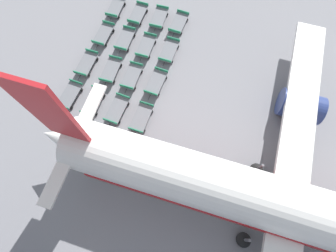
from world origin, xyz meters
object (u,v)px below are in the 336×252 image
Objects in this scene: baggage_dolly_row_far_col_c at (156,82)px; baggage_dolly_row_near_col_c at (87,64)px; baggage_dolly_row_near_col_b at (104,34)px; baggage_dolly_row_far_col_b at (169,51)px; baggage_dolly_row_mid_b_col_a at (159,18)px; baggage_dolly_row_far_col_a at (179,23)px; baggage_dolly_row_near_col_d at (70,95)px; baggage_dolly_row_mid_a_col_b at (125,39)px; baggage_dolly_row_mid_b_col_c at (132,76)px; airplane at (305,213)px; baggage_dolly_row_mid_a_col_a at (138,14)px; baggage_dolly_row_mid_a_col_c at (111,70)px; baggage_dolly_row_mid_a_col_d at (93,102)px; baggage_dolly_row_mid_b_col_b at (146,46)px; baggage_dolly_row_near_col_a at (116,7)px; baggage_dolly_row_mid_b_col_d at (117,109)px; baggage_dolly_row_far_col_d at (141,118)px.

baggage_dolly_row_near_col_c is at bearing -93.50° from baggage_dolly_row_far_col_c.
baggage_dolly_row_far_col_b is (0.45, 7.74, 0.00)m from baggage_dolly_row_near_col_b.
baggage_dolly_row_mid_b_col_a and baggage_dolly_row_far_col_a have the same top height.
baggage_dolly_row_near_col_d and baggage_dolly_row_mid_a_col_b have the same top height.
baggage_dolly_row_near_col_d is at bearing -56.25° from baggage_dolly_row_mid_b_col_c.
baggage_dolly_row_near_col_c is 1.00× the size of baggage_dolly_row_far_col_b.
baggage_dolly_row_mid_a_col_a is at bearing -134.55° from airplane.
baggage_dolly_row_mid_a_col_c and baggage_dolly_row_far_col_a have the same top height.
baggage_dolly_row_mid_b_col_b is (-7.92, 3.30, 0.00)m from baggage_dolly_row_mid_a_col_d.
baggage_dolly_row_far_col_c is at bearing 39.46° from baggage_dolly_row_near_col_a.
airplane is 21.04m from baggage_dolly_row_mid_a_col_d.
baggage_dolly_row_near_col_b is 1.01× the size of baggage_dolly_row_mid_b_col_a.
baggage_dolly_row_mid_a_col_c is 4.73m from baggage_dolly_row_mid_b_col_d.
baggage_dolly_row_near_col_c is at bearing -122.23° from baggage_dolly_row_far_col_d.
baggage_dolly_row_mid_a_col_d and baggage_dolly_row_far_col_a have the same top height.
baggage_dolly_row_near_col_b and baggage_dolly_row_mid_a_col_d have the same top height.
baggage_dolly_row_far_col_a is (-8.22, 3.15, 0.00)m from baggage_dolly_row_mid_b_col_c.
baggage_dolly_row_mid_a_col_d is (4.16, 2.28, 0.00)m from baggage_dolly_row_near_col_c.
baggage_dolly_row_far_col_d is (4.34, 2.29, 0.00)m from baggage_dolly_row_mid_b_col_c.
baggage_dolly_row_near_col_d and baggage_dolly_row_mid_a_col_d have the same top height.
baggage_dolly_row_near_col_a is at bearing -97.38° from baggage_dolly_row_mid_a_col_a.
baggage_dolly_row_mid_a_col_d is 9.89m from baggage_dolly_row_far_col_b.
baggage_dolly_row_far_col_a is (-11.89, 8.64, 0.00)m from baggage_dolly_row_near_col_d.
baggage_dolly_row_mid_a_col_b is at bearing -167.87° from baggage_dolly_row_mid_b_col_d.
baggage_dolly_row_mid_a_col_a is 1.00× the size of baggage_dolly_row_mid_b_col_c.
baggage_dolly_row_mid_a_col_d is (8.26, -0.76, 0.00)m from baggage_dolly_row_mid_a_col_b.
baggage_dolly_row_far_col_b is at bearing 157.82° from baggage_dolly_row_mid_b_col_d.
baggage_dolly_row_mid_a_col_d is at bearing -37.54° from baggage_dolly_row_mid_b_col_c.
baggage_dolly_row_mid_a_col_a and baggage_dolly_row_mid_a_col_c have the same top height.
baggage_dolly_row_near_col_c and baggage_dolly_row_mid_a_col_b have the same top height.
baggage_dolly_row_mid_a_col_c is at bearing 141.24° from baggage_dolly_row_near_col_d.
baggage_dolly_row_mid_b_col_b is at bearing -151.87° from baggage_dolly_row_far_col_c.
airplane reaches higher than baggage_dolly_row_mid_b_col_b.
baggage_dolly_row_near_col_a is at bearing -152.13° from baggage_dolly_row_far_col_d.
airplane is 11.48× the size of baggage_dolly_row_far_col_b.
baggage_dolly_row_far_col_b is (-7.80, 8.51, 0.00)m from baggage_dolly_row_near_col_d.
baggage_dolly_row_far_col_b is 4.26m from baggage_dolly_row_far_col_c.
baggage_dolly_row_mid_b_col_a is (0.34, 5.40, 0.00)m from baggage_dolly_row_near_col_a.
baggage_dolly_row_far_col_c is at bearing 12.58° from baggage_dolly_row_mid_b_col_a.
airplane is at bearing 64.75° from baggage_dolly_row_near_col_c.
baggage_dolly_row_near_col_d and baggage_dolly_row_far_col_b have the same top height.
baggage_dolly_row_mid_b_col_a is at bearing 143.51° from baggage_dolly_row_near_col_c.
baggage_dolly_row_mid_a_col_d and baggage_dolly_row_mid_b_col_b have the same top height.
baggage_dolly_row_mid_b_col_c is (-10.08, -16.97, -2.84)m from airplane.
baggage_dolly_row_near_col_c is 1.00× the size of baggage_dolly_row_far_col_c.
baggage_dolly_row_mid_b_col_a and baggage_dolly_row_far_col_d have the same top height.
baggage_dolly_row_near_col_a is at bearing -93.96° from baggage_dolly_row_far_col_a.
baggage_dolly_row_far_col_d is at bearing 85.03° from baggage_dolly_row_near_col_d.
baggage_dolly_row_far_col_b is at bearing 89.90° from baggage_dolly_row_mid_b_col_b.
airplane is at bearing 37.05° from baggage_dolly_row_far_col_a.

